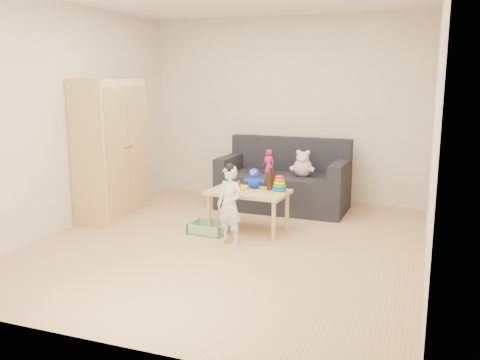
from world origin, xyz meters
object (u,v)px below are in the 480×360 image
at_px(sofa, 283,192).
at_px(toddler, 230,206).
at_px(wardrobe, 110,150).
at_px(play_table, 248,211).

xyz_separation_m(sofa, toddler, (-0.13, -1.65, 0.18)).
distance_m(wardrobe, sofa, 2.33).
xyz_separation_m(wardrobe, sofa, (1.91, 1.17, -0.63)).
height_order(wardrobe, play_table, wardrobe).
relative_size(play_table, toddler, 1.09).
distance_m(wardrobe, play_table, 1.91).
distance_m(play_table, toddler, 0.56).
bearing_deg(toddler, sofa, 102.01).
bearing_deg(sofa, toddler, -93.14).
height_order(play_table, toddler, toddler).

